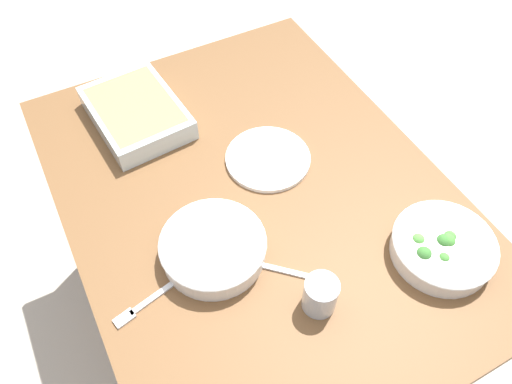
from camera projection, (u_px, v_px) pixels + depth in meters
ground_plane at (256, 315)px, 1.83m from camera, size 6.00×6.00×0.00m
dining_table at (256, 213)px, 1.31m from camera, size 1.20×0.90×0.74m
stew_bowl at (213, 247)px, 1.11m from camera, size 0.24×0.24×0.06m
broccoli_bowl at (443, 247)px, 1.11m from camera, size 0.23×0.23×0.06m
baking_dish at (136, 112)px, 1.37m from camera, size 0.32×0.24×0.06m
drink_cup at (320, 296)px, 1.03m from camera, size 0.07×0.07×0.08m
side_plate at (268, 158)px, 1.30m from camera, size 0.22×0.22×0.01m
spoon_by_stew at (265, 266)px, 1.11m from camera, size 0.13×0.14×0.01m
fork_on_table at (146, 303)px, 1.06m from camera, size 0.06×0.18×0.01m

